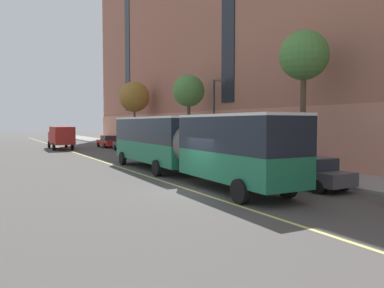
{
  "coord_description": "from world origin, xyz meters",
  "views": [
    {
      "loc": [
        -8.7,
        -15.19,
        3.23
      ],
      "look_at": [
        3.52,
        6.67,
        1.8
      ],
      "focal_mm": 35.0,
      "sensor_mm": 36.0,
      "label": 1
    }
  ],
  "objects": [
    {
      "name": "parked_car_champagne_3",
      "position": [
        5.39,
        11.04,
        0.78
      ],
      "size": [
        2.04,
        4.51,
        1.56
      ],
      "color": "#BCAD89",
      "rests_on": "ground"
    },
    {
      "name": "street_tree_mid_block",
      "position": [
        8.62,
        1.71,
        7.25
      ],
      "size": [
        3.03,
        3.03,
        8.73
      ],
      "color": "brown",
      "rests_on": "sidewalk"
    },
    {
      "name": "sidewalk",
      "position": [
        9.0,
        3.0,
        0.07
      ],
      "size": [
        4.69,
        160.0,
        0.15
      ],
      "primitive_type": "cube",
      "color": "gray",
      "rests_on": "ground"
    },
    {
      "name": "parked_car_champagne_2",
      "position": [
        5.55,
        4.55,
        0.78
      ],
      "size": [
        2.12,
        4.52,
        1.56
      ],
      "color": "#BCAD89",
      "rests_on": "ground"
    },
    {
      "name": "street_tree_far_downtown",
      "position": [
        8.62,
        31.18,
        6.58
      ],
      "size": [
        3.96,
        3.96,
        8.44
      ],
      "color": "brown",
      "rests_on": "sidewalk"
    },
    {
      "name": "city_bus",
      "position": [
        1.59,
        4.51,
        2.1
      ],
      "size": [
        3.2,
        18.91,
        3.62
      ],
      "color": "#1E704C",
      "rests_on": "ground"
    },
    {
      "name": "parked_car_white_5",
      "position": [
        5.39,
        17.7,
        0.78
      ],
      "size": [
        2.04,
        4.23,
        1.56
      ],
      "color": "silver",
      "rests_on": "ground"
    },
    {
      "name": "lane_centerline",
      "position": [
        -0.11,
        3.0,
        0.0
      ],
      "size": [
        0.16,
        140.0,
        0.01
      ],
      "primitive_type": "cube",
      "color": "#E0D66B",
      "rests_on": "ground"
    },
    {
      "name": "street_tree_far_uptown",
      "position": [
        8.62,
        16.44,
        6.22
      ],
      "size": [
        3.06,
        3.06,
        7.67
      ],
      "color": "brown",
      "rests_on": "sidewalk"
    },
    {
      "name": "parked_car_darkgray_8",
      "position": [
        5.31,
        -2.01,
        0.78
      ],
      "size": [
        1.93,
        4.5,
        1.56
      ],
      "color": "#4C4C51",
      "rests_on": "ground"
    },
    {
      "name": "box_truck",
      "position": [
        -0.46,
        32.18,
        1.61
      ],
      "size": [
        2.51,
        7.47,
        2.75
      ],
      "color": "maroon",
      "rests_on": "ground"
    },
    {
      "name": "parked_car_darkgray_6",
      "position": [
        5.56,
        25.57,
        0.78
      ],
      "size": [
        1.99,
        4.67,
        1.56
      ],
      "color": "#4C4C51",
      "rests_on": "ground"
    },
    {
      "name": "street_lamp",
      "position": [
        7.25,
        9.56,
        4.15
      ],
      "size": [
        0.36,
        1.48,
        6.47
      ],
      "color": "#2D2D30",
      "rests_on": "sidewalk"
    },
    {
      "name": "parked_car_red_0",
      "position": [
        5.52,
        32.7,
        0.78
      ],
      "size": [
        2.03,
        4.65,
        1.56
      ],
      "color": "#B21E19",
      "rests_on": "ground"
    },
    {
      "name": "ground_plane",
      "position": [
        0.0,
        0.0,
        0.0
      ],
      "size": [
        260.0,
        260.0,
        0.0
      ],
      "primitive_type": "plane",
      "color": "#4C4947"
    }
  ]
}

